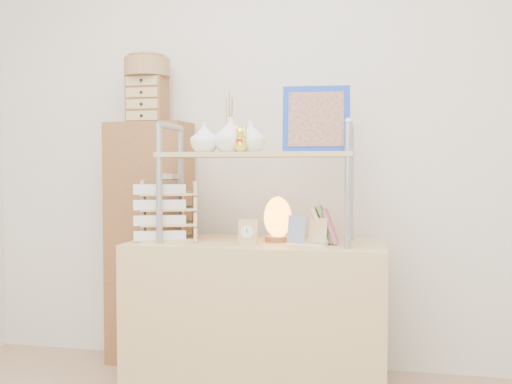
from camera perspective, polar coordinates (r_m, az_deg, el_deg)
desk at (r=2.78m, az=0.10°, el=-12.68°), size 1.20×0.50×0.75m
cabinet at (r=3.27m, az=-10.57°, el=-5.07°), size 0.47×0.27×1.35m
hutch at (r=2.70m, az=-0.33°, el=4.44°), size 0.90×0.34×0.74m
letter_tray at (r=2.81m, az=-8.82°, el=-2.12°), size 0.33×0.33×0.32m
salt_lamp at (r=2.71m, az=2.19°, el=-2.68°), size 0.14×0.13×0.21m
desk_clock at (r=2.59m, az=-0.83°, el=-4.05°), size 0.08×0.04×0.12m
postcard_stand at (r=2.60m, az=5.07°, el=-4.47°), size 0.19×0.11×0.13m
drawer_chest at (r=3.24m, az=-10.84°, el=9.05°), size 0.20×0.16×0.25m
woven_basket at (r=3.27m, az=-10.85°, el=12.10°), size 0.25×0.25×0.10m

